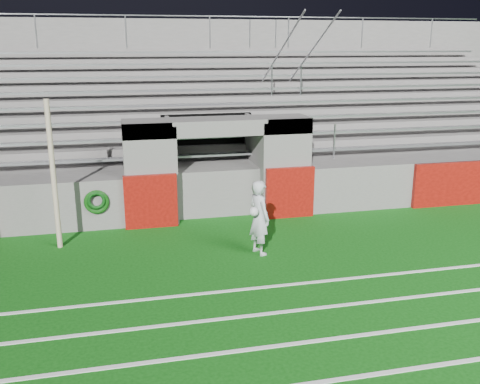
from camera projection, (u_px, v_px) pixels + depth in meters
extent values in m
plane|color=#0C4B0D|center=(250.00, 267.00, 11.01)|extent=(90.00, 90.00, 0.00)
cylinder|color=#C0AA8E|center=(53.00, 176.00, 11.63)|extent=(0.12, 0.12, 3.32)
cube|color=white|center=(322.00, 382.00, 7.25)|extent=(28.00, 0.09, 0.01)
cube|color=white|center=(298.00, 343.00, 8.19)|extent=(28.00, 0.09, 0.01)
cube|color=white|center=(279.00, 312.00, 9.13)|extent=(28.00, 0.09, 0.01)
cube|color=white|center=(263.00, 287.00, 10.07)|extent=(28.00, 0.09, 0.01)
cube|color=#5E5C59|center=(148.00, 172.00, 13.55)|extent=(1.20, 1.00, 2.60)
cube|color=#5E5C59|center=(284.00, 165.00, 14.33)|extent=(1.20, 1.00, 2.60)
cube|color=black|center=(207.00, 157.00, 15.55)|extent=(2.60, 0.20, 2.50)
cube|color=#5E5C59|center=(172.00, 167.00, 14.27)|extent=(0.10, 2.20, 2.50)
cube|color=#5E5C59|center=(255.00, 163.00, 14.77)|extent=(0.10, 2.20, 2.50)
cube|color=#5E5C59|center=(217.00, 126.00, 13.65)|extent=(4.80, 1.00, 0.40)
cube|color=#5E5C59|center=(196.00, 147.00, 17.60)|extent=(26.00, 8.00, 0.20)
cube|color=#5E5C59|center=(197.00, 165.00, 17.77)|extent=(26.00, 8.00, 1.05)
cube|color=#650C08|center=(151.00, 201.00, 13.20)|extent=(1.30, 0.15, 1.35)
cube|color=#650C08|center=(290.00, 192.00, 13.98)|extent=(1.30, 0.15, 1.35)
cube|color=#650C08|center=(449.00, 184.00, 15.01)|extent=(2.20, 0.15, 1.25)
cube|color=#94969C|center=(212.00, 155.00, 14.77)|extent=(23.00, 0.28, 0.06)
cube|color=#5E5C59|center=(207.00, 150.00, 15.57)|extent=(24.00, 0.75, 0.38)
cube|color=#94969C|center=(207.00, 137.00, 15.37)|extent=(23.00, 0.28, 0.06)
cube|color=#5E5C59|center=(202.00, 139.00, 16.23)|extent=(24.00, 0.75, 0.76)
cube|color=#94969C|center=(203.00, 120.00, 15.97)|extent=(23.00, 0.28, 0.06)
cube|color=#5E5C59|center=(198.00, 129.00, 16.88)|extent=(24.00, 0.75, 1.14)
cube|color=#94969C|center=(198.00, 104.00, 16.57)|extent=(23.00, 0.28, 0.06)
cube|color=#5E5C59|center=(195.00, 120.00, 17.53)|extent=(24.00, 0.75, 1.52)
cube|color=#94969C|center=(195.00, 90.00, 17.17)|extent=(23.00, 0.28, 0.06)
cube|color=#5E5C59|center=(192.00, 112.00, 18.18)|extent=(24.00, 0.75, 1.90)
cube|color=#94969C|center=(191.00, 77.00, 17.78)|extent=(23.00, 0.28, 0.06)
cube|color=#5E5C59|center=(188.00, 104.00, 18.84)|extent=(24.00, 0.75, 2.28)
cube|color=#94969C|center=(188.00, 64.00, 18.38)|extent=(23.00, 0.28, 0.06)
cube|color=#5E5C59|center=(186.00, 96.00, 19.49)|extent=(24.00, 0.75, 2.66)
cube|color=#94969C|center=(185.00, 52.00, 18.98)|extent=(23.00, 0.28, 0.06)
cube|color=#5E5C59|center=(183.00, 93.00, 20.11)|extent=(26.00, 0.60, 5.29)
cylinder|color=#A5A8AD|center=(301.00, 143.00, 14.98)|extent=(0.05, 0.05, 1.00)
cylinder|color=#A5A8AD|center=(272.00, 81.00, 17.38)|extent=(0.05, 0.05, 1.00)
cylinder|color=#A5A8AD|center=(250.00, 34.00, 19.79)|extent=(0.05, 0.05, 1.00)
cylinder|color=#A5A8AD|center=(272.00, 65.00, 17.25)|extent=(0.05, 6.02, 3.08)
cylinder|color=#A5A8AD|center=(334.00, 141.00, 15.19)|extent=(0.05, 0.05, 1.00)
cylinder|color=#A5A8AD|center=(301.00, 80.00, 17.60)|extent=(0.05, 0.05, 1.00)
cylinder|color=#A5A8AD|center=(276.00, 34.00, 20.01)|extent=(0.05, 0.05, 1.00)
cylinder|color=#A5A8AD|center=(301.00, 65.00, 17.46)|extent=(0.05, 6.02, 3.08)
cylinder|color=#A5A8AD|center=(36.00, 31.00, 18.15)|extent=(0.05, 0.05, 1.10)
cylinder|color=#A5A8AD|center=(126.00, 32.00, 18.80)|extent=(0.05, 0.05, 1.10)
cylinder|color=#A5A8AD|center=(210.00, 32.00, 19.45)|extent=(0.05, 0.05, 1.10)
cylinder|color=#A5A8AD|center=(288.00, 32.00, 20.10)|extent=(0.05, 0.05, 1.10)
cylinder|color=#A5A8AD|center=(362.00, 33.00, 20.75)|extent=(0.05, 0.05, 1.10)
cylinder|color=#A5A8AD|center=(431.00, 33.00, 21.40)|extent=(0.05, 0.05, 1.10)
cylinder|color=#A5A8AD|center=(182.00, 16.00, 19.09)|extent=(24.00, 0.05, 0.05)
imported|color=silver|center=(259.00, 217.00, 11.51)|extent=(0.57, 0.70, 1.64)
sphere|color=white|center=(254.00, 212.00, 11.21)|extent=(0.20, 0.20, 0.20)
torus|color=#0E430D|center=(97.00, 202.00, 12.91)|extent=(0.60, 0.11, 0.60)
torus|color=#0C3D0F|center=(96.00, 200.00, 12.85)|extent=(0.44, 0.08, 0.44)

